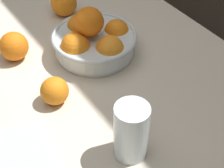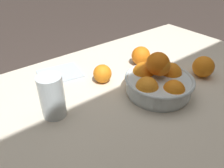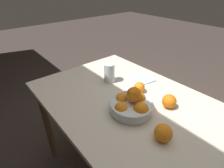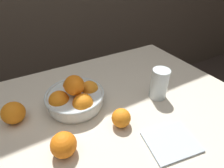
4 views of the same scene
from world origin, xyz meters
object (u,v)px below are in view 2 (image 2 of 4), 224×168
object	(u,v)px
orange_loose_front	(203,67)
orange_loose_aside	(102,74)
orange_loose_near_bowl	(141,56)
juice_glass	(52,98)
fruit_bowl	(158,81)

from	to	relation	value
orange_loose_front	orange_loose_aside	size ratio (longest dim) A/B	1.18
orange_loose_near_bowl	orange_loose_front	distance (m)	0.25
orange_loose_front	juice_glass	bearing A→B (deg)	-14.76
fruit_bowl	orange_loose_front	distance (m)	0.23
juice_glass	orange_loose_aside	size ratio (longest dim) A/B	1.94
juice_glass	orange_loose_front	distance (m)	0.59
orange_loose_near_bowl	orange_loose_aside	world-z (taller)	orange_loose_near_bowl
orange_loose_front	orange_loose_aside	xyz separation A→B (m)	(0.34, -0.21, -0.01)
fruit_bowl	juice_glass	bearing A→B (deg)	-19.48
orange_loose_near_bowl	orange_loose_aside	distance (m)	0.22
orange_loose_near_bowl	orange_loose_front	xyz separation A→B (m)	(-0.12, 0.22, 0.00)
fruit_bowl	juice_glass	size ratio (longest dim) A/B	1.74
orange_loose_front	orange_loose_aside	world-z (taller)	orange_loose_front
juice_glass	orange_loose_near_bowl	distance (m)	0.45
orange_loose_aside	juice_glass	bearing A→B (deg)	15.12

